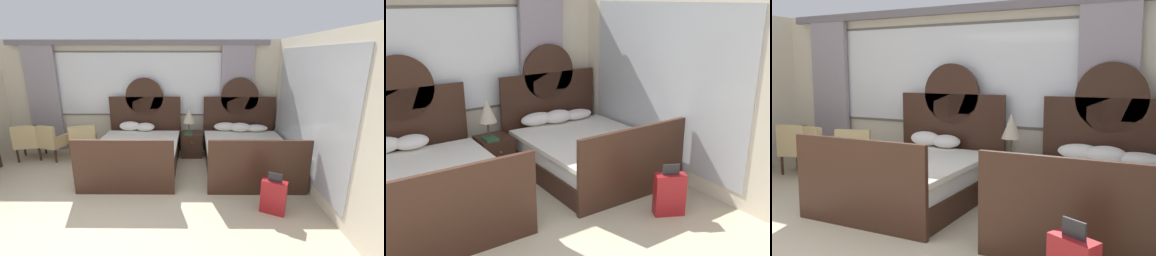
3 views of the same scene
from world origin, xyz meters
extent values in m
plane|color=#BCAD8E|center=(0.00, 0.00, 0.00)|extent=(24.00, 24.00, 0.00)
cube|color=beige|center=(0.00, 3.71, 1.35)|extent=(6.70, 0.07, 2.70)
cube|color=#646054|center=(0.00, 3.67, 1.66)|extent=(4.35, 0.02, 1.56)
cube|color=white|center=(0.00, 3.66, 1.66)|extent=(4.27, 0.02, 1.48)
cube|color=#998E99|center=(-2.36, 3.58, 1.30)|extent=(0.76, 0.08, 2.60)
cube|color=#998E99|center=(2.36, 3.58, 1.30)|extent=(0.76, 0.08, 2.60)
cube|color=slate|center=(0.00, 3.58, 2.62)|extent=(6.16, 0.10, 0.12)
cube|color=beige|center=(3.38, 1.54, 1.35)|extent=(0.07, 4.28, 2.70)
cube|color=#B2B7BC|center=(3.34, 1.84, 1.35)|extent=(0.01, 2.99, 2.27)
cube|color=#382116|center=(0.13, 2.41, 0.15)|extent=(1.65, 2.10, 0.30)
cube|color=white|center=(0.13, 2.41, 0.41)|extent=(1.59, 2.00, 0.22)
cube|color=silver|center=(0.13, 2.33, 0.55)|extent=(1.69, 1.90, 0.06)
cube|color=#382116|center=(0.13, 3.48, 0.69)|extent=(1.73, 0.06, 1.37)
cylinder|color=#382116|center=(0.13, 3.48, 1.37)|extent=(0.91, 0.06, 0.91)
cube|color=#382116|center=(0.13, 1.33, 0.50)|extent=(1.73, 0.06, 0.99)
ellipsoid|color=white|center=(-0.22, 3.29, 0.69)|extent=(0.50, 0.25, 0.22)
ellipsoid|color=white|center=(0.15, 3.26, 0.68)|extent=(0.46, 0.30, 0.20)
cube|color=#382116|center=(2.43, 2.41, 0.15)|extent=(1.65, 2.10, 0.30)
cube|color=white|center=(2.43, 2.41, 0.41)|extent=(1.59, 2.00, 0.22)
cube|color=silver|center=(2.43, 2.33, 0.55)|extent=(1.69, 1.90, 0.06)
cube|color=#382116|center=(2.43, 3.48, 0.69)|extent=(1.73, 0.06, 1.37)
cylinder|color=#382116|center=(2.43, 3.48, 1.37)|extent=(0.91, 0.06, 0.91)
cube|color=#382116|center=(2.43, 1.33, 0.50)|extent=(1.73, 0.06, 0.99)
ellipsoid|color=white|center=(2.09, 3.29, 0.68)|extent=(0.57, 0.26, 0.20)
ellipsoid|color=white|center=(2.42, 3.22, 0.69)|extent=(0.50, 0.31, 0.21)
ellipsoid|color=white|center=(2.81, 3.23, 0.66)|extent=(0.55, 0.29, 0.16)
cube|color=#382116|center=(1.28, 3.15, 0.28)|extent=(0.48, 0.48, 0.57)
sphere|color=tan|center=(1.28, 2.90, 0.41)|extent=(0.02, 0.02, 0.02)
cylinder|color=brown|center=(1.21, 3.16, 0.58)|extent=(0.14, 0.14, 0.02)
cylinder|color=brown|center=(1.21, 3.16, 0.70)|extent=(0.03, 0.03, 0.22)
cone|color=beige|center=(1.21, 3.16, 0.98)|extent=(0.27, 0.27, 0.34)
cube|color=#285133|center=(1.20, 3.06, 0.58)|extent=(0.18, 0.26, 0.03)
cube|color=tan|center=(-1.22, 2.95, 0.37)|extent=(0.69, 0.69, 0.10)
cube|color=tan|center=(-1.14, 2.73, 0.63)|extent=(0.55, 0.24, 0.43)
cube|color=tan|center=(-0.98, 3.02, 0.50)|extent=(0.21, 0.49, 0.16)
cube|color=tan|center=(-1.45, 2.87, 0.50)|extent=(0.21, 0.49, 0.16)
cylinder|color=#382116|center=(-1.07, 3.23, 0.16)|extent=(0.04, 0.04, 0.32)
cylinder|color=#382116|center=(-1.50, 3.09, 0.16)|extent=(0.04, 0.04, 0.32)
cylinder|color=#382116|center=(-0.94, 2.80, 0.16)|extent=(0.04, 0.04, 0.32)
cylinder|color=#382116|center=(-1.36, 2.67, 0.16)|extent=(0.04, 0.04, 0.32)
cube|color=tan|center=(-1.93, 2.95, 0.37)|extent=(0.68, 0.68, 0.10)
cube|color=tan|center=(-1.99, 2.72, 0.63)|extent=(0.55, 0.23, 0.43)
cube|color=tan|center=(-1.69, 2.88, 0.50)|extent=(0.20, 0.49, 0.16)
cube|color=tan|center=(-2.16, 3.02, 0.50)|extent=(0.20, 0.49, 0.16)
cylinder|color=#382116|center=(-1.65, 3.10, 0.16)|extent=(0.04, 0.04, 0.32)
cylinder|color=#382116|center=(-2.08, 3.22, 0.16)|extent=(0.04, 0.04, 0.32)
cylinder|color=#382116|center=(-1.77, 2.67, 0.16)|extent=(0.04, 0.04, 0.32)
cylinder|color=#382116|center=(-2.20, 2.80, 0.16)|extent=(0.04, 0.04, 0.32)
cube|color=tan|center=(-2.47, 2.95, 0.37)|extent=(0.67, 0.67, 0.10)
cube|color=tan|center=(-2.41, 2.72, 0.63)|extent=(0.55, 0.22, 0.43)
cube|color=tan|center=(-2.24, 3.01, 0.50)|extent=(0.19, 0.49, 0.16)
cube|color=tan|center=(-2.71, 2.88, 0.50)|extent=(0.19, 0.49, 0.16)
cylinder|color=#382116|center=(-2.32, 3.22, 0.16)|extent=(0.04, 0.04, 0.32)
cylinder|color=#382116|center=(-2.75, 3.10, 0.16)|extent=(0.04, 0.04, 0.32)
cylinder|color=#382116|center=(-2.20, 2.79, 0.16)|extent=(0.04, 0.04, 0.32)
cylinder|color=#382116|center=(-2.63, 2.67, 0.16)|extent=(0.04, 0.04, 0.32)
cube|color=maroon|center=(2.54, 0.79, 0.26)|extent=(0.40, 0.30, 0.53)
cube|color=#232326|center=(2.54, 0.79, 0.59)|extent=(0.19, 0.11, 0.13)
cylinder|color=black|center=(2.41, 0.86, 0.03)|extent=(0.05, 0.04, 0.05)
cylinder|color=black|center=(2.67, 0.73, 0.03)|extent=(0.05, 0.04, 0.05)
camera|label=1|loc=(1.33, -2.70, 2.33)|focal=24.13mm
camera|label=2|loc=(-0.92, -2.39, 2.55)|focal=39.04mm
camera|label=3|loc=(3.10, -2.12, 1.69)|focal=39.29mm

